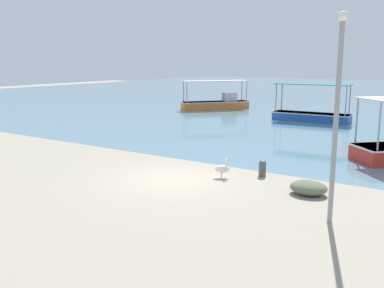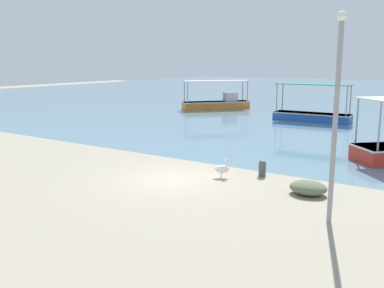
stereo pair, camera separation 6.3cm
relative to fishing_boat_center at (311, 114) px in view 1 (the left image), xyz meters
The scene contains 7 objects.
ground 19.01m from the fishing_boat_center, 87.94° to the right, with size 120.00×120.00×0.00m, color #9E937D.
fishing_boat_center is the anchor object (origin of this frame).
fishing_boat_near_right 10.71m from the fishing_boat_center, 162.15° to the left, with size 5.37×5.80×2.67m.
pelican 17.85m from the fishing_boat_center, 82.96° to the right, with size 0.76×0.49×0.80m.
lamp_post 21.53m from the fishing_boat_center, 70.67° to the right, with size 0.28×0.28×5.83m.
mooring_bollard 17.00m from the fishing_boat_center, 78.40° to the right, with size 0.30×0.30×0.66m.
net_pile 18.83m from the fishing_boat_center, 72.32° to the right, with size 1.29×1.10×0.48m, color #61694D.
Camera 1 is at (9.44, -13.01, 4.56)m, focal length 40.00 mm.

